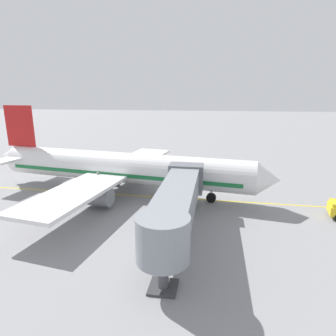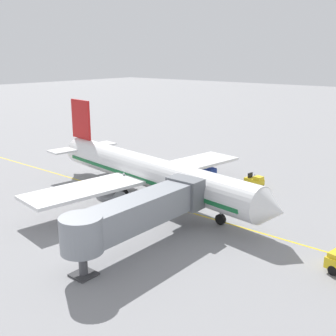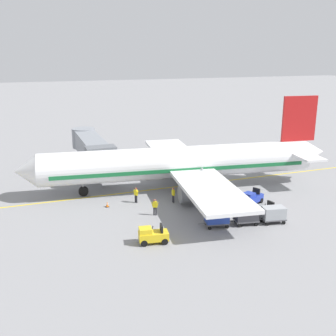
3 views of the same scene
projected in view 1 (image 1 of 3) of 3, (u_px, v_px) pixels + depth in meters
name	position (u px, v px, depth m)	size (l,w,h in m)	color
ground_plane	(118.00, 195.00, 34.78)	(400.00, 400.00, 0.00)	gray
gate_lead_in_line	(118.00, 195.00, 34.78)	(0.24, 80.00, 0.01)	gold
parked_airliner	(120.00, 168.00, 34.81)	(30.43, 37.32, 10.63)	white
jet_bridge	(177.00, 202.00, 22.96)	(15.71, 3.50, 4.98)	gray
baggage_tug_lead	(119.00, 165.00, 46.72)	(1.70, 2.68, 1.62)	slate
baggage_tug_trailing	(191.00, 166.00, 45.91)	(1.66, 2.67, 1.62)	gold
baggage_tug_spare	(105.00, 170.00, 43.28)	(2.13, 2.77, 1.62)	#1E339E
baggage_cart_front	(150.00, 165.00, 45.93)	(1.67, 2.98, 1.58)	#4C4C51
baggage_cart_second_in_train	(134.00, 163.00, 46.84)	(1.67, 2.98, 1.58)	#4C4C51
baggage_cart_third_in_train	(120.00, 162.00, 47.82)	(1.67, 2.98, 1.58)	#4C4C51
ground_crew_wing_walker	(172.00, 173.00, 40.78)	(0.38, 0.69, 1.69)	#232328
ground_crew_loader	(148.00, 177.00, 38.73)	(0.72, 0.25, 1.69)	#232328
ground_crew_marshaller	(174.00, 182.00, 36.77)	(0.67, 0.44, 1.69)	#232328
safety_cone_nose_left	(198.00, 187.00, 36.61)	(0.36, 0.36, 0.59)	black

